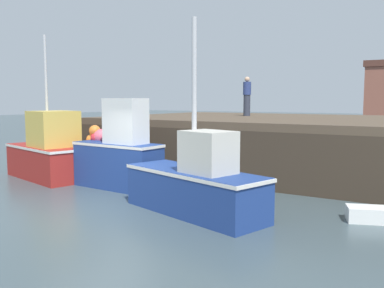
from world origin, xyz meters
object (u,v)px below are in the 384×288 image
object	(u,v)px
fishing_boat_near_left	(50,153)
fishing_boat_near_right	(118,154)
dockworker	(247,96)
fishing_boat_mid	(196,184)

from	to	relation	value
fishing_boat_near_left	fishing_boat_near_right	distance (m)	3.08
fishing_boat_near_right	dockworker	size ratio (longest dim) A/B	1.93
fishing_boat_near_left	dockworker	size ratio (longest dim) A/B	2.94
fishing_boat_near_right	dockworker	bearing A→B (deg)	80.44
fishing_boat_near_right	fishing_boat_mid	size ratio (longest dim) A/B	0.70
fishing_boat_near_right	fishing_boat_mid	bearing A→B (deg)	-20.15
fishing_boat_near_left	dockworker	distance (m)	8.41
fishing_boat_near_left	dockworker	xyz separation A→B (m)	(4.24, 6.99, 1.97)
fishing_boat_near_right	dockworker	world-z (taller)	dockworker
dockworker	fishing_boat_near_right	bearing A→B (deg)	-99.56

